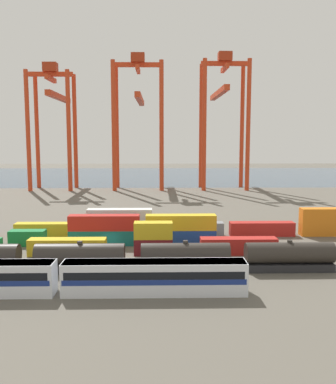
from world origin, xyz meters
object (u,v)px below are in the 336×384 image
object	(u,v)px
shipping_container_8	(104,237)
shipping_container_7	(28,238)
freight_tank_row	(133,257)
gantry_crane_east	(223,107)
shipping_container_17	(191,229)
passenger_train	(59,277)
shipping_container_3	(153,246)
gantry_crane_west	(54,113)
gantry_crane_central	(139,109)
shipping_container_18	(262,229)

from	to	relation	value
shipping_container_8	shipping_container_7	bearing A→B (deg)	180.00
freight_tank_row	gantry_crane_east	xyz separation A→B (m)	(27.20, 101.56, 27.88)
shipping_container_17	freight_tank_row	bearing A→B (deg)	-114.19
passenger_train	freight_tank_row	world-z (taller)	freight_tank_row
shipping_container_3	gantry_crane_east	distance (m)	100.21
shipping_container_3	shipping_container_17	world-z (taller)	same
gantry_crane_west	gantry_crane_central	world-z (taller)	gantry_crane_central
gantry_crane_west	gantry_crane_east	xyz separation A→B (m)	(62.05, 0.81, 2.22)
passenger_train	gantry_crane_central	bearing A→B (deg)	87.73
gantry_crane_east	shipping_container_17	bearing A→B (deg)	-102.37
freight_tank_row	shipping_container_18	world-z (taller)	freight_tank_row
shipping_container_3	gantry_crane_west	xyz separation A→B (m)	(-37.54, 92.05, 26.39)
shipping_container_7	gantry_crane_central	world-z (taller)	gantry_crane_central
passenger_train	shipping_container_18	bearing A→B (deg)	43.76
shipping_container_7	freight_tank_row	bearing A→B (deg)	-38.37
shipping_container_17	gantry_crane_east	size ratio (longest dim) A/B	0.25
shipping_container_8	gantry_crane_west	xyz separation A→B (m)	(-29.02, 85.69, 26.39)
freight_tank_row	shipping_container_17	distance (m)	23.49
shipping_container_3	gantry_crane_central	size ratio (longest dim) A/B	0.12
freight_tank_row	gantry_crane_east	distance (m)	108.77
shipping_container_18	gantry_crane_central	xyz separation A→B (m)	(-26.83, 79.99, 27.84)
passenger_train	shipping_container_3	world-z (taller)	passenger_train
passenger_train	shipping_container_17	distance (m)	34.76
shipping_container_3	shipping_container_7	size ratio (longest dim) A/B	1.00
shipping_container_3	gantry_crane_west	distance (m)	102.85
shipping_container_3	shipping_container_18	distance (m)	23.97
shipping_container_7	shipping_container_3	bearing A→B (deg)	-16.32
gantry_crane_central	shipping_container_18	bearing A→B (deg)	-71.46
shipping_container_3	gantry_crane_east	xyz separation A→B (m)	(24.51, 92.86, 28.61)
gantry_crane_west	shipping_container_3	bearing A→B (deg)	-67.81
freight_tank_row	passenger_train	bearing A→B (deg)	-134.06
shipping_container_8	freight_tank_row	bearing A→B (deg)	-68.83
shipping_container_8	shipping_container_18	distance (m)	29.53
shipping_container_7	gantry_crane_west	xyz separation A→B (m)	(-15.83, 85.69, 26.39)
shipping_container_8	shipping_container_17	size ratio (longest dim) A/B	1.00
freight_tank_row	shipping_container_18	bearing A→B (deg)	42.94
gantry_crane_west	shipping_container_8	bearing A→B (deg)	-71.29
gantry_crane_central	gantry_crane_east	xyz separation A→B (m)	(31.02, 0.15, 0.77)
passenger_train	shipping_container_17	bearing A→B (deg)	59.21
passenger_train	freight_tank_row	xyz separation A→B (m)	(8.17, 8.44, -0.11)
shipping_container_7	gantry_crane_east	distance (m)	102.16
shipping_container_17	gantry_crane_central	xyz separation A→B (m)	(-13.44, 79.99, 27.84)
freight_tank_row	gantry_crane_east	size ratio (longest dim) A/B	1.13
shipping_container_7	gantry_crane_central	size ratio (longest dim) A/B	0.12
shipping_container_8	gantry_crane_west	world-z (taller)	gantry_crane_west
shipping_container_3	shipping_container_18	world-z (taller)	same
shipping_container_3	gantry_crane_central	bearing A→B (deg)	94.02
passenger_train	shipping_container_8	distance (m)	23.63
gantry_crane_west	gantry_crane_east	distance (m)	62.09
shipping_container_18	gantry_crane_east	bearing A→B (deg)	87.01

